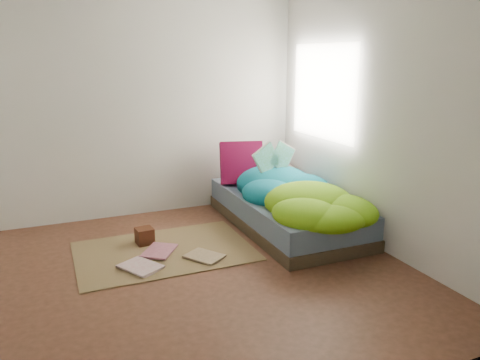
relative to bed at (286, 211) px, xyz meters
name	(u,v)px	position (x,y,z in m)	size (l,w,h in m)	color
ground	(198,273)	(-1.22, -0.72, -0.17)	(3.50, 3.50, 0.00)	#482A1B
room_walls	(194,76)	(-1.21, -0.71, 1.46)	(3.54, 3.54, 2.62)	beige
bed	(286,211)	(0.00, 0.00, 0.00)	(1.00, 2.00, 0.34)	#352B1D
duvet	(297,185)	(0.00, -0.22, 0.34)	(0.96, 1.84, 0.34)	#076671
rug	(164,251)	(-1.37, -0.17, -0.16)	(1.60, 1.10, 0.01)	brown
pillow_floral	(268,172)	(0.18, 0.79, 0.24)	(0.60, 0.37, 0.13)	beige
pillow_magenta	(241,163)	(-0.24, 0.65, 0.41)	(0.48, 0.15, 0.48)	#4C051E
open_book	(275,149)	(-0.04, 0.21, 0.65)	(0.44, 0.10, 0.27)	#297D34
wooden_box	(145,236)	(-1.50, 0.07, -0.08)	(0.16, 0.16, 0.16)	#3D1B0E
floor_book_a	(129,272)	(-1.76, -0.53, -0.14)	(0.25, 0.34, 0.03)	beige
floor_book_b	(146,250)	(-1.53, -0.13, -0.14)	(0.26, 0.34, 0.03)	#B06678
floor_book_c	(196,261)	(-1.17, -0.54, -0.14)	(0.24, 0.32, 0.02)	tan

